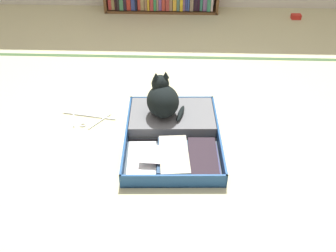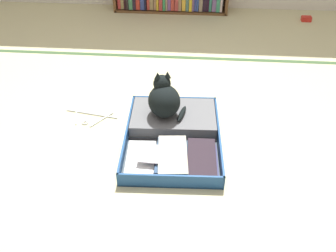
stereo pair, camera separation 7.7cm
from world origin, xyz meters
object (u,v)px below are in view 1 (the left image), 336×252
(open_suitcase, at_px, (173,132))
(clothes_hanger, at_px, (87,119))
(black_cat, at_px, (163,99))
(small_red_pouch, at_px, (296,17))

(open_suitcase, relative_size, clothes_hanger, 2.14)
(black_cat, bearing_deg, small_red_pouch, 55.36)
(clothes_hanger, distance_m, small_red_pouch, 2.68)
(black_cat, distance_m, clothes_hanger, 0.56)
(open_suitcase, relative_size, small_red_pouch, 8.04)
(small_red_pouch, bearing_deg, black_cat, -124.64)
(black_cat, distance_m, small_red_pouch, 2.38)
(clothes_hanger, xyz_separation_m, small_red_pouch, (1.87, 1.92, 0.02))
(open_suitcase, distance_m, small_red_pouch, 2.45)
(open_suitcase, xyz_separation_m, black_cat, (-0.07, 0.13, 0.16))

